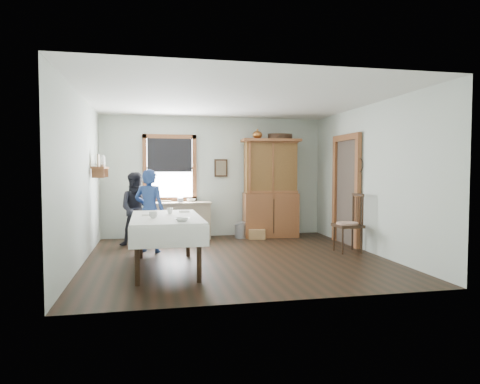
% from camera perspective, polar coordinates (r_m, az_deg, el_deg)
% --- Properties ---
extents(room, '(5.01, 5.01, 2.70)m').
position_cam_1_polar(room, '(7.29, -0.61, 1.72)').
color(room, black).
rests_on(room, ground).
extents(window, '(1.18, 0.07, 1.48)m').
position_cam_1_polar(window, '(9.62, -9.35, 3.66)').
color(window, white).
rests_on(window, room).
extents(doorway, '(0.09, 1.14, 2.22)m').
position_cam_1_polar(doorway, '(8.89, 14.01, 0.65)').
color(doorway, '#463B32').
rests_on(doorway, room).
extents(wall_shelf, '(0.24, 1.00, 0.44)m').
position_cam_1_polar(wall_shelf, '(8.74, -18.11, 3.24)').
color(wall_shelf, '#98572F').
rests_on(wall_shelf, room).
extents(framed_picture, '(0.30, 0.04, 0.40)m').
position_cam_1_polar(framed_picture, '(9.73, -2.55, 3.21)').
color(framed_picture, '#331F11').
rests_on(framed_picture, room).
extents(rug_beater, '(0.01, 0.27, 0.27)m').
position_cam_1_polar(rug_beater, '(8.39, 15.66, 4.30)').
color(rug_beater, black).
rests_on(rug_beater, room).
extents(work_counter, '(1.42, 0.55, 0.81)m').
position_cam_1_polar(work_counter, '(9.43, -8.25, -3.78)').
color(work_counter, tan).
rests_on(work_counter, room).
extents(china_hutch, '(1.33, 0.70, 2.20)m').
position_cam_1_polar(china_hutch, '(9.64, 4.09, 0.53)').
color(china_hutch, '#98572F').
rests_on(china_hutch, room).
extents(dining_table, '(1.08, 2.03, 0.81)m').
position_cam_1_polar(dining_table, '(6.64, -9.81, -6.66)').
color(dining_table, white).
rests_on(dining_table, room).
extents(spindle_chair, '(0.51, 0.51, 1.08)m').
position_cam_1_polar(spindle_chair, '(8.08, 14.18, -3.99)').
color(spindle_chair, '#331F11').
rests_on(spindle_chair, room).
extents(pail, '(0.31, 0.31, 0.31)m').
position_cam_1_polar(pail, '(9.51, 0.15, -5.22)').
color(pail, '#95979C').
rests_on(pail, room).
extents(wicker_basket, '(0.41, 0.33, 0.21)m').
position_cam_1_polar(wicker_basket, '(9.38, 2.29, -5.63)').
color(wicker_basket, '#A57B4A').
rests_on(wicker_basket, room).
extents(woman_blue, '(0.60, 0.50, 1.41)m').
position_cam_1_polar(woman_blue, '(7.99, -11.97, -2.86)').
color(woman_blue, navy).
rests_on(woman_blue, room).
extents(figure_dark, '(0.66, 0.52, 1.35)m').
position_cam_1_polar(figure_dark, '(8.69, -13.53, -2.60)').
color(figure_dark, black).
rests_on(figure_dark, room).
extents(table_cup_a, '(0.12, 0.12, 0.09)m').
position_cam_1_polar(table_cup_a, '(6.35, -11.50, -3.02)').
color(table_cup_a, silver).
rests_on(table_cup_a, dining_table).
extents(table_cup_b, '(0.11, 0.11, 0.09)m').
position_cam_1_polar(table_cup_b, '(6.92, -9.33, -2.49)').
color(table_cup_b, silver).
rests_on(table_cup_b, dining_table).
extents(table_bowl, '(0.28, 0.28, 0.05)m').
position_cam_1_polar(table_bowl, '(5.88, -7.72, -3.65)').
color(table_bowl, silver).
rests_on(table_bowl, dining_table).
extents(counter_book, '(0.19, 0.25, 0.02)m').
position_cam_1_polar(counter_book, '(9.48, -10.53, -1.23)').
color(counter_book, brown).
rests_on(counter_book, work_counter).
extents(counter_bowl, '(0.23, 0.23, 0.06)m').
position_cam_1_polar(counter_bowl, '(9.47, -6.51, -1.08)').
color(counter_bowl, silver).
rests_on(counter_bowl, work_counter).
extents(shelf_bowl, '(0.22, 0.22, 0.05)m').
position_cam_1_polar(shelf_bowl, '(8.75, -18.10, 3.40)').
color(shelf_bowl, silver).
rests_on(shelf_bowl, wall_shelf).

